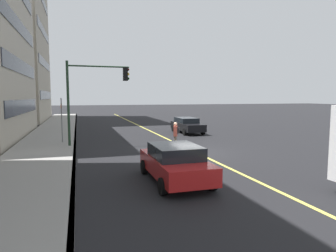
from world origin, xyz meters
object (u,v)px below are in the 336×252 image
(car_red, at_px, (175,162))
(pedestrian_with_backpack, at_px, (176,134))
(car_black, at_px, (187,125))
(street_sign_post, at_px, (62,117))
(traffic_light_mast, at_px, (93,89))

(car_red, xyz_separation_m, pedestrian_with_backpack, (6.56, -2.23, 0.25))
(pedestrian_with_backpack, bearing_deg, car_black, -25.48)
(car_black, bearing_deg, car_red, 157.49)
(car_red, height_order, car_black, car_red)
(car_black, xyz_separation_m, pedestrian_with_backpack, (-7.78, 3.71, 0.27))
(pedestrian_with_backpack, relative_size, street_sign_post, 0.54)
(street_sign_post, bearing_deg, car_red, -156.67)
(pedestrian_with_backpack, height_order, traffic_light_mast, traffic_light_mast)
(car_red, distance_m, street_sign_post, 11.73)
(car_red, height_order, pedestrian_with_backpack, pedestrian_with_backpack)
(street_sign_post, bearing_deg, traffic_light_mast, -127.17)
(car_red, bearing_deg, car_black, -22.51)
(street_sign_post, bearing_deg, pedestrian_with_backpack, -121.28)
(traffic_light_mast, relative_size, street_sign_post, 1.73)
(car_black, xyz_separation_m, street_sign_post, (-3.61, 10.56, 1.14))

